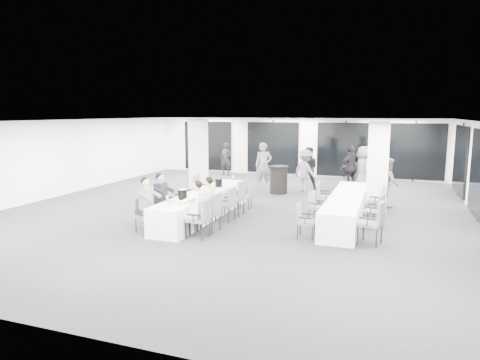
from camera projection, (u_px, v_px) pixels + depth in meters
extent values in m
cube|color=black|center=(236.00, 210.00, 13.58)|extent=(14.00, 16.00, 0.02)
cube|color=silver|center=(236.00, 121.00, 13.14)|extent=(14.00, 16.00, 0.02)
cube|color=white|center=(57.00, 158.00, 15.70)|extent=(0.02, 16.00, 2.80)
cube|color=white|center=(293.00, 147.00, 20.81)|extent=(14.00, 0.02, 2.80)
cube|color=white|center=(36.00, 234.00, 5.91)|extent=(14.00, 0.02, 2.80)
cube|color=black|center=(292.00, 148.00, 20.75)|extent=(13.60, 0.06, 2.50)
cube|color=black|center=(480.00, 174.00, 11.99)|extent=(0.06, 14.00, 2.50)
cube|color=silver|center=(198.00, 154.00, 17.27)|extent=(0.60, 0.60, 2.80)
cube|color=silver|center=(378.00, 168.00, 12.89)|extent=(0.60, 0.60, 2.80)
cube|color=white|center=(204.00, 205.00, 12.59)|extent=(0.90, 5.00, 0.75)
cube|color=white|center=(346.00, 208.00, 12.12)|extent=(0.90, 5.00, 0.75)
cylinder|color=black|center=(279.00, 180.00, 16.31)|extent=(0.66, 0.66, 1.04)
cylinder|color=black|center=(279.00, 166.00, 16.23)|extent=(0.76, 0.76, 0.02)
cube|color=#525459|center=(146.00, 216.00, 11.04)|extent=(0.47, 0.49, 0.08)
cube|color=#525459|center=(139.00, 205.00, 11.08)|extent=(0.09, 0.44, 0.44)
cylinder|color=black|center=(145.00, 222.00, 11.32)|extent=(0.03, 0.03, 0.39)
cylinder|color=black|center=(136.00, 225.00, 10.98)|extent=(0.03, 0.03, 0.39)
cylinder|color=black|center=(157.00, 223.00, 11.17)|extent=(0.03, 0.03, 0.39)
cylinder|color=black|center=(148.00, 227.00, 10.83)|extent=(0.03, 0.03, 0.39)
cube|color=black|center=(151.00, 208.00, 11.23)|extent=(0.32, 0.06, 0.04)
cube|color=black|center=(140.00, 212.00, 10.80)|extent=(0.32, 0.06, 0.04)
cube|color=#525459|center=(161.00, 210.00, 11.72)|extent=(0.45, 0.47, 0.08)
cube|color=#525459|center=(153.00, 200.00, 11.75)|extent=(0.07, 0.44, 0.44)
cylinder|color=black|center=(158.00, 216.00, 12.00)|extent=(0.03, 0.03, 0.39)
cylinder|color=black|center=(151.00, 219.00, 11.64)|extent=(0.03, 0.03, 0.39)
cylinder|color=black|center=(170.00, 217.00, 11.87)|extent=(0.03, 0.03, 0.39)
cylinder|color=black|center=(164.00, 220.00, 11.51)|extent=(0.03, 0.03, 0.39)
cube|color=black|center=(165.00, 202.00, 11.92)|extent=(0.33, 0.04, 0.04)
cube|color=black|center=(156.00, 205.00, 11.47)|extent=(0.33, 0.04, 0.04)
cube|color=#525459|center=(175.00, 202.00, 12.48)|extent=(0.54, 0.56, 0.08)
cube|color=#525459|center=(168.00, 192.00, 12.53)|extent=(0.12, 0.49, 0.49)
cylinder|color=black|center=(173.00, 209.00, 12.80)|extent=(0.04, 0.04, 0.44)
cylinder|color=black|center=(165.00, 212.00, 12.42)|extent=(0.04, 0.04, 0.44)
cylinder|color=black|center=(185.00, 210.00, 12.61)|extent=(0.04, 0.04, 0.44)
cylinder|color=black|center=(177.00, 213.00, 12.24)|extent=(0.04, 0.04, 0.44)
cube|color=black|center=(180.00, 194.00, 12.68)|extent=(0.36, 0.08, 0.04)
cube|color=black|center=(169.00, 198.00, 12.21)|extent=(0.36, 0.08, 0.04)
cube|color=#525459|center=(189.00, 197.00, 13.33)|extent=(0.48, 0.50, 0.08)
cube|color=#525459|center=(182.00, 188.00, 13.36)|extent=(0.07, 0.47, 0.47)
cylinder|color=black|center=(186.00, 203.00, 13.62)|extent=(0.04, 0.04, 0.41)
cylinder|color=black|center=(180.00, 206.00, 13.25)|extent=(0.04, 0.04, 0.41)
cylinder|color=black|center=(198.00, 204.00, 13.48)|extent=(0.04, 0.04, 0.41)
cylinder|color=black|center=(192.00, 207.00, 13.11)|extent=(0.04, 0.04, 0.41)
cube|color=black|center=(193.00, 190.00, 13.53)|extent=(0.34, 0.05, 0.04)
cube|color=black|center=(185.00, 193.00, 13.07)|extent=(0.34, 0.05, 0.04)
cube|color=#525459|center=(203.00, 191.00, 14.29)|extent=(0.52, 0.54, 0.08)
cube|color=#525459|center=(196.00, 182.00, 14.30)|extent=(0.11, 0.48, 0.48)
cylinder|color=black|center=(199.00, 197.00, 14.58)|extent=(0.04, 0.04, 0.43)
cylinder|color=black|center=(195.00, 199.00, 14.18)|extent=(0.04, 0.04, 0.43)
cylinder|color=black|center=(211.00, 198.00, 14.48)|extent=(0.04, 0.04, 0.43)
cylinder|color=black|center=(207.00, 200.00, 14.08)|extent=(0.04, 0.04, 0.43)
cube|color=black|center=(205.00, 185.00, 14.51)|extent=(0.36, 0.08, 0.04)
cube|color=black|center=(200.00, 187.00, 14.01)|extent=(0.36, 0.08, 0.04)
cube|color=#525459|center=(198.00, 219.00, 10.50)|extent=(0.50, 0.52, 0.08)
cube|color=#525459|center=(206.00, 209.00, 10.37)|extent=(0.08, 0.48, 0.47)
cylinder|color=black|center=(202.00, 232.00, 10.28)|extent=(0.04, 0.04, 0.42)
cylinder|color=black|center=(210.00, 228.00, 10.65)|extent=(0.04, 0.04, 0.42)
cylinder|color=black|center=(187.00, 231.00, 10.43)|extent=(0.04, 0.04, 0.42)
cylinder|color=black|center=(195.00, 227.00, 10.81)|extent=(0.04, 0.04, 0.42)
cube|color=black|center=(193.00, 215.00, 10.24)|extent=(0.35, 0.06, 0.04)
cube|color=black|center=(203.00, 210.00, 10.71)|extent=(0.35, 0.06, 0.04)
cube|color=#525459|center=(209.00, 213.00, 11.10)|extent=(0.54, 0.56, 0.08)
cube|color=#525459|center=(217.00, 204.00, 10.96)|extent=(0.12, 0.49, 0.48)
cylinder|color=black|center=(212.00, 226.00, 10.87)|extent=(0.04, 0.04, 0.43)
cylinder|color=black|center=(220.00, 222.00, 11.24)|extent=(0.04, 0.04, 0.43)
cylinder|color=black|center=(198.00, 224.00, 11.05)|extent=(0.04, 0.04, 0.43)
cylinder|color=black|center=(206.00, 220.00, 11.42)|extent=(0.04, 0.04, 0.43)
cube|color=black|center=(204.00, 209.00, 10.84)|extent=(0.36, 0.08, 0.04)
cube|color=black|center=(214.00, 205.00, 11.31)|extent=(0.36, 0.08, 0.04)
cube|color=#525459|center=(225.00, 205.00, 12.17)|extent=(0.51, 0.53, 0.08)
cube|color=#525459|center=(232.00, 196.00, 12.03)|extent=(0.10, 0.47, 0.47)
cylinder|color=black|center=(228.00, 216.00, 11.94)|extent=(0.04, 0.04, 0.42)
cylinder|color=black|center=(235.00, 213.00, 12.31)|extent=(0.04, 0.04, 0.42)
cylinder|color=black|center=(216.00, 214.00, 12.11)|extent=(0.04, 0.04, 0.42)
cylinder|color=black|center=(222.00, 211.00, 12.48)|extent=(0.04, 0.04, 0.42)
cube|color=black|center=(221.00, 201.00, 11.91)|extent=(0.35, 0.07, 0.04)
cube|color=black|center=(229.00, 197.00, 12.37)|extent=(0.35, 0.07, 0.04)
cube|color=#525459|center=(234.00, 199.00, 12.86)|extent=(0.51, 0.53, 0.09)
cube|color=#525459|center=(242.00, 190.00, 12.73)|extent=(0.07, 0.51, 0.50)
cylinder|color=black|center=(239.00, 210.00, 12.62)|extent=(0.04, 0.04, 0.45)
cylinder|color=black|center=(244.00, 207.00, 13.03)|extent=(0.04, 0.04, 0.45)
cylinder|color=black|center=(225.00, 209.00, 12.77)|extent=(0.04, 0.04, 0.45)
cylinder|color=black|center=(230.00, 206.00, 13.18)|extent=(0.04, 0.04, 0.45)
cube|color=black|center=(231.00, 194.00, 12.58)|extent=(0.37, 0.05, 0.04)
cube|color=black|center=(237.00, 191.00, 13.09)|extent=(0.37, 0.05, 0.04)
cube|color=#525459|center=(244.00, 196.00, 13.73)|extent=(0.45, 0.47, 0.07)
cube|color=#525459|center=(250.00, 189.00, 13.64)|extent=(0.09, 0.42, 0.42)
cylinder|color=black|center=(248.00, 204.00, 13.55)|extent=(0.03, 0.03, 0.37)
cylinder|color=black|center=(251.00, 202.00, 13.89)|extent=(0.03, 0.03, 0.37)
cylinder|color=black|center=(237.00, 204.00, 13.64)|extent=(0.03, 0.03, 0.37)
cylinder|color=black|center=(240.00, 201.00, 13.99)|extent=(0.03, 0.03, 0.37)
cube|color=black|center=(243.00, 193.00, 13.49)|extent=(0.31, 0.06, 0.04)
cube|color=black|center=(246.00, 190.00, 13.92)|extent=(0.31, 0.06, 0.04)
cube|color=#525459|center=(306.00, 222.00, 10.50)|extent=(0.43, 0.44, 0.07)
cube|color=#525459|center=(299.00, 212.00, 10.52)|extent=(0.07, 0.42, 0.41)
cylinder|color=black|center=(300.00, 228.00, 10.75)|extent=(0.03, 0.03, 0.37)
cylinder|color=black|center=(298.00, 232.00, 10.42)|extent=(0.03, 0.03, 0.37)
cylinder|color=black|center=(315.00, 229.00, 10.64)|extent=(0.03, 0.03, 0.37)
cylinder|color=black|center=(312.00, 233.00, 10.31)|extent=(0.03, 0.03, 0.37)
cube|color=black|center=(308.00, 214.00, 10.68)|extent=(0.31, 0.04, 0.04)
cube|color=black|center=(305.00, 218.00, 10.26)|extent=(0.31, 0.04, 0.04)
cube|color=#525459|center=(318.00, 208.00, 12.04)|extent=(0.52, 0.53, 0.07)
cube|color=#525459|center=(311.00, 198.00, 12.11)|extent=(0.16, 0.42, 0.42)
cylinder|color=black|center=(314.00, 213.00, 12.32)|extent=(0.03, 0.03, 0.37)
cylinder|color=black|center=(309.00, 216.00, 12.02)|extent=(0.03, 0.03, 0.37)
cylinder|color=black|center=(326.00, 215.00, 12.12)|extent=(0.03, 0.03, 0.37)
cylinder|color=black|center=(321.00, 218.00, 11.82)|extent=(0.03, 0.03, 0.37)
cube|color=black|center=(321.00, 201.00, 12.20)|extent=(0.31, 0.11, 0.04)
cube|color=black|center=(315.00, 204.00, 11.83)|extent=(0.31, 0.11, 0.04)
cube|color=#525459|center=(325.00, 197.00, 13.32)|extent=(0.56, 0.57, 0.08)
cube|color=#525459|center=(318.00, 189.00, 13.30)|extent=(0.17, 0.45, 0.45)
cylinder|color=black|center=(318.00, 204.00, 13.57)|extent=(0.04, 0.04, 0.40)
cylinder|color=black|center=(319.00, 206.00, 13.18)|extent=(0.04, 0.04, 0.40)
cylinder|color=black|center=(331.00, 204.00, 13.53)|extent=(0.04, 0.04, 0.40)
cylinder|color=black|center=(332.00, 207.00, 13.14)|extent=(0.04, 0.04, 0.40)
cube|color=black|center=(325.00, 191.00, 13.53)|extent=(0.33, 0.12, 0.04)
cube|color=black|center=(326.00, 194.00, 13.05)|extent=(0.33, 0.12, 0.04)
cube|color=#525459|center=(370.00, 224.00, 10.01)|extent=(0.60, 0.62, 0.09)
cube|color=#525459|center=(381.00, 213.00, 9.84)|extent=(0.18, 0.50, 0.50)
cylinder|color=black|center=(376.00, 238.00, 9.75)|extent=(0.04, 0.04, 0.44)
cylinder|color=black|center=(382.00, 234.00, 10.11)|extent=(0.04, 0.04, 0.44)
cylinder|color=black|center=(358.00, 235.00, 9.99)|extent=(0.04, 0.04, 0.44)
cylinder|color=black|center=(363.00, 231.00, 10.34)|extent=(0.04, 0.04, 0.44)
cube|color=black|center=(367.00, 219.00, 9.76)|extent=(0.37, 0.13, 0.04)
cube|color=black|center=(374.00, 214.00, 10.20)|extent=(0.37, 0.13, 0.04)
cube|color=#525459|center=(373.00, 212.00, 11.42)|extent=(0.54, 0.56, 0.08)
cube|color=#525459|center=(382.00, 203.00, 11.27)|extent=(0.16, 0.45, 0.44)
cylinder|color=black|center=(378.00, 223.00, 11.20)|extent=(0.03, 0.03, 0.40)
cylinder|color=black|center=(382.00, 220.00, 11.51)|extent=(0.03, 0.03, 0.40)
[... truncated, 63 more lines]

